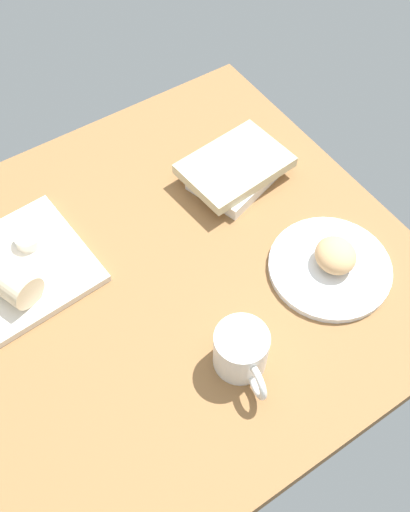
% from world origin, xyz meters
% --- Properties ---
extents(dining_table, '(1.10, 0.90, 0.04)m').
position_xyz_m(dining_table, '(0.00, 0.00, 0.02)').
color(dining_table, olive).
rests_on(dining_table, ground).
extents(round_plate, '(0.24, 0.24, 0.01)m').
position_xyz_m(round_plate, '(-0.35, 0.18, 0.05)').
color(round_plate, white).
rests_on(round_plate, dining_table).
extents(scone_pastry, '(0.10, 0.11, 0.05)m').
position_xyz_m(scone_pastry, '(-0.36, 0.18, 0.08)').
color(scone_pastry, tan).
rests_on(scone_pastry, round_plate).
extents(square_plate, '(0.27, 0.27, 0.02)m').
position_xyz_m(square_plate, '(0.15, -0.15, 0.05)').
color(square_plate, silver).
rests_on(square_plate, dining_table).
extents(sauce_cup, '(0.05, 0.05, 0.02)m').
position_xyz_m(sauce_cup, '(0.11, -0.19, 0.07)').
color(sauce_cup, silver).
rests_on(sauce_cup, square_plate).
extents(breakfast_wrap, '(0.11, 0.15, 0.07)m').
position_xyz_m(breakfast_wrap, '(0.19, -0.12, 0.09)').
color(breakfast_wrap, beige).
rests_on(breakfast_wrap, square_plate).
extents(book_stack, '(0.23, 0.18, 0.05)m').
position_xyz_m(book_stack, '(-0.33, -0.12, 0.07)').
color(book_stack, silver).
rests_on(book_stack, dining_table).
extents(coffee_mug, '(0.09, 0.14, 0.09)m').
position_xyz_m(coffee_mug, '(-0.09, 0.24, 0.09)').
color(coffee_mug, white).
rests_on(coffee_mug, dining_table).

